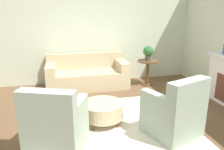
{
  "coord_description": "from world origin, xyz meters",
  "views": [
    {
      "loc": [
        -0.75,
        -3.43,
        1.95
      ],
      "look_at": [
        0.15,
        0.55,
        0.75
      ],
      "focal_mm": 35.0,
      "sensor_mm": 36.0,
      "label": 1
    }
  ],
  "objects": [
    {
      "name": "armchair_right",
      "position": [
        0.92,
        -0.58,
        0.39
      ],
      "size": [
        0.96,
        0.95,
        0.99
      ],
      "color": "#9EB29E",
      "rests_on": "rug"
    },
    {
      "name": "wall_back",
      "position": [
        0.0,
        2.64,
        1.4
      ],
      "size": [
        9.16,
        0.12,
        2.8
      ],
      "color": "beige",
      "rests_on": "ground_plane"
    },
    {
      "name": "rug",
      "position": [
        0.0,
        0.0,
        0.01
      ],
      "size": [
        2.78,
        2.22,
        0.01
      ],
      "color": "beige",
      "rests_on": "ground_plane"
    },
    {
      "name": "armchair_left",
      "position": [
        -0.92,
        -0.58,
        0.39
      ],
      "size": [
        0.96,
        0.95,
        0.99
      ],
      "color": "#9EB29E",
      "rests_on": "rug"
    },
    {
      "name": "side_table",
      "position": [
        1.44,
        1.91,
        0.46
      ],
      "size": [
        0.55,
        0.55,
        0.68
      ],
      "color": "brown",
      "rests_on": "ground_plane"
    },
    {
      "name": "potted_plant_on_side_table",
      "position": [
        1.44,
        1.91,
        0.91
      ],
      "size": [
        0.27,
        0.27,
        0.39
      ],
      "color": "#4C4742",
      "rests_on": "side_table"
    },
    {
      "name": "couch",
      "position": [
        -0.16,
        2.12,
        0.32
      ],
      "size": [
        2.08,
        0.91,
        0.86
      ],
      "color": "#C6B289",
      "rests_on": "ground_plane"
    },
    {
      "name": "ground_plane",
      "position": [
        0.0,
        0.0,
        0.0
      ],
      "size": [
        16.0,
        16.0,
        0.0
      ],
      "primitive_type": "plane",
      "color": "brown"
    },
    {
      "name": "ottoman_table",
      "position": [
        -0.13,
        0.07,
        0.26
      ],
      "size": [
        0.73,
        0.73,
        0.38
      ],
      "color": "#C6B289",
      "rests_on": "rug"
    }
  ]
}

